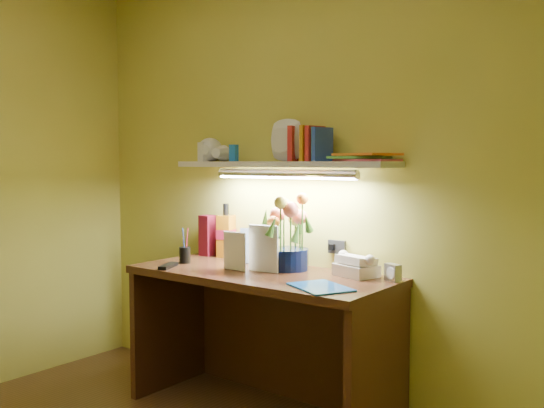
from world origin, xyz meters
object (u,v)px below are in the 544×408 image
(flower_bouquet, at_px, (287,233))
(whisky_bottle, at_px, (226,230))
(desk, at_px, (261,343))
(telephone, at_px, (356,264))
(desk_clock, at_px, (393,273))

(flower_bouquet, xyz_separation_m, whisky_bottle, (-0.53, 0.11, -0.03))
(desk, xyz_separation_m, telephone, (0.45, 0.19, 0.43))
(desk, xyz_separation_m, flower_bouquet, (0.07, 0.13, 0.57))
(desk_clock, bearing_deg, desk, -139.34)
(telephone, xyz_separation_m, whisky_bottle, (-0.91, 0.05, 0.10))
(desk_clock, bearing_deg, whisky_bottle, -158.54)
(flower_bouquet, bearing_deg, whisky_bottle, 167.91)
(desk_clock, distance_m, whisky_bottle, 1.11)
(desk, height_order, flower_bouquet, flower_bouquet)
(desk, relative_size, whisky_bottle, 4.41)
(desk, bearing_deg, flower_bouquet, 61.12)
(flower_bouquet, relative_size, whisky_bottle, 1.22)
(telephone, relative_size, desk_clock, 2.41)
(telephone, height_order, whisky_bottle, whisky_bottle)
(desk, bearing_deg, telephone, 23.08)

